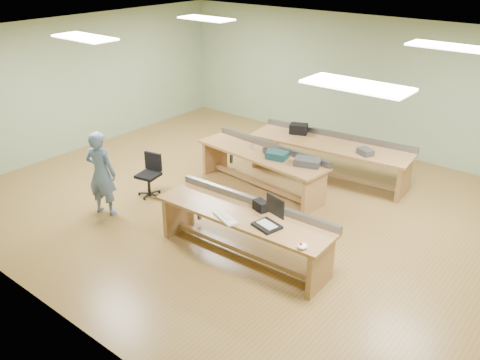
# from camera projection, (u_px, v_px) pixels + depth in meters

# --- Properties ---
(floor) EXTENTS (10.00, 10.00, 0.00)m
(floor) POSITION_uv_depth(u_px,v_px,m) (256.00, 206.00, 9.35)
(floor) COLOR olive
(floor) RESTS_ON ground
(ceiling) EXTENTS (10.00, 10.00, 0.00)m
(ceiling) POSITION_uv_depth(u_px,v_px,m) (258.00, 40.00, 8.08)
(ceiling) COLOR silver
(ceiling) RESTS_ON wall_back
(wall_back) EXTENTS (10.00, 0.04, 3.00)m
(wall_back) POSITION_uv_depth(u_px,v_px,m) (363.00, 84.00, 11.53)
(wall_back) COLOR #90A17A
(wall_back) RESTS_ON floor
(wall_front) EXTENTS (10.00, 0.04, 3.00)m
(wall_front) POSITION_uv_depth(u_px,v_px,m) (49.00, 218.00, 5.90)
(wall_front) COLOR #90A17A
(wall_front) RESTS_ON floor
(wall_left) EXTENTS (0.04, 8.00, 3.00)m
(wall_left) POSITION_uv_depth(u_px,v_px,m) (83.00, 83.00, 11.56)
(wall_left) COLOR #90A17A
(wall_left) RESTS_ON floor
(fluor_panels) EXTENTS (6.20, 3.50, 0.03)m
(fluor_panels) POSITION_uv_depth(u_px,v_px,m) (258.00, 42.00, 8.09)
(fluor_panels) COLOR white
(fluor_panels) RESTS_ON ceiling
(workbench_front) EXTENTS (2.89, 0.87, 0.86)m
(workbench_front) POSITION_uv_depth(u_px,v_px,m) (244.00, 224.00, 7.65)
(workbench_front) COLOR #A37744
(workbench_front) RESTS_ON floor
(workbench_mid) EXTENTS (2.84, 1.00, 0.86)m
(workbench_mid) POSITION_uv_depth(u_px,v_px,m) (262.00, 162.00, 9.82)
(workbench_mid) COLOR #A37744
(workbench_mid) RESTS_ON floor
(workbench_back) EXTENTS (3.37, 1.24, 0.86)m
(workbench_back) POSITION_uv_depth(u_px,v_px,m) (330.00, 151.00, 10.29)
(workbench_back) COLOR #A37744
(workbench_back) RESTS_ON floor
(person) EXTENTS (0.65, 0.52, 1.54)m
(person) POSITION_uv_depth(u_px,v_px,m) (101.00, 173.00, 8.81)
(person) COLOR slate
(person) RESTS_ON floor
(laptop_base) EXTENTS (0.42, 0.38, 0.04)m
(laptop_base) POSITION_uv_depth(u_px,v_px,m) (267.00, 226.00, 7.18)
(laptop_base) COLOR black
(laptop_base) RESTS_ON workbench_front
(laptop_screen) EXTENTS (0.36, 0.10, 0.29)m
(laptop_screen) POSITION_uv_depth(u_px,v_px,m) (275.00, 206.00, 7.14)
(laptop_screen) COLOR black
(laptop_screen) RESTS_ON laptop_base
(keyboard) EXTENTS (0.51, 0.32, 0.03)m
(keyboard) POSITION_uv_depth(u_px,v_px,m) (225.00, 218.00, 7.40)
(keyboard) COLOR beige
(keyboard) RESTS_ON workbench_front
(trackball_mouse) EXTENTS (0.18, 0.19, 0.07)m
(trackball_mouse) POSITION_uv_depth(u_px,v_px,m) (303.00, 246.00, 6.67)
(trackball_mouse) COLOR white
(trackball_mouse) RESTS_ON workbench_front
(camera_bag) EXTENTS (0.26, 0.21, 0.16)m
(camera_bag) POSITION_uv_depth(u_px,v_px,m) (261.00, 206.00, 7.60)
(camera_bag) COLOR black
(camera_bag) RESTS_ON workbench_front
(task_chair) EXTENTS (0.52, 0.52, 0.82)m
(task_chair) POSITION_uv_depth(u_px,v_px,m) (150.00, 180.00, 9.66)
(task_chair) COLOR black
(task_chair) RESTS_ON floor
(parts_bin_teal) EXTENTS (0.42, 0.35, 0.13)m
(parts_bin_teal) POSITION_uv_depth(u_px,v_px,m) (277.00, 155.00, 9.45)
(parts_bin_teal) COLOR #12373D
(parts_bin_teal) RESTS_ON workbench_mid
(parts_bin_grey) EXTENTS (0.53, 0.42, 0.13)m
(parts_bin_grey) POSITION_uv_depth(u_px,v_px,m) (308.00, 162.00, 9.16)
(parts_bin_grey) COLOR #343436
(parts_bin_grey) RESTS_ON workbench_mid
(mug) EXTENTS (0.15, 0.15, 0.09)m
(mug) POSITION_uv_depth(u_px,v_px,m) (265.00, 151.00, 9.70)
(mug) COLOR #343436
(mug) RESTS_ON workbench_mid
(drinks_can) EXTENTS (0.08, 0.08, 0.11)m
(drinks_can) POSITION_uv_depth(u_px,v_px,m) (252.00, 147.00, 9.87)
(drinks_can) COLOR silver
(drinks_can) RESTS_ON workbench_mid
(storage_box_back) EXTENTS (0.43, 0.37, 0.20)m
(storage_box_back) POSITION_uv_depth(u_px,v_px,m) (299.00, 129.00, 10.67)
(storage_box_back) COLOR black
(storage_box_back) RESTS_ON workbench_back
(tray_back) EXTENTS (0.35, 0.31, 0.12)m
(tray_back) POSITION_uv_depth(u_px,v_px,m) (365.00, 152.00, 9.62)
(tray_back) COLOR #343436
(tray_back) RESTS_ON workbench_back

